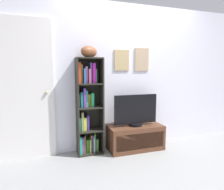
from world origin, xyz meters
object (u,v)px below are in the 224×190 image
bookshelf (88,108)px  door (22,90)px  football (89,52)px  television (136,111)px  tv_stand (135,137)px

bookshelf → door: size_ratio=0.73×
bookshelf → football: football is taller
television → door: bearing=173.8°
bookshelf → door: door is taller
football → door: bearing=173.5°
tv_stand → door: size_ratio=0.44×
television → football: bearing=174.2°
bookshelf → door: (-0.93, 0.08, 0.30)m
tv_stand → television: bearing=90.0°
football → tv_stand: football is taller
bookshelf → television: 0.78m
tv_stand → door: 1.90m
football → tv_stand: 1.57m
television → door: door is taller
television → door: 1.75m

